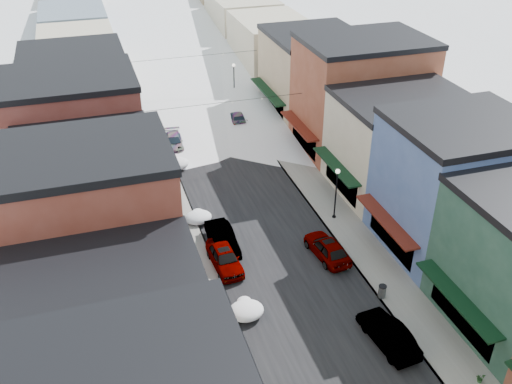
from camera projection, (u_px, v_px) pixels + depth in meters
road at (185, 92)px, 74.02m from camera, size 10.00×160.00×0.01m
sidewalk_left at (134, 97)px, 72.29m from camera, size 3.20×160.00×0.15m
sidewalk_right at (234, 86)px, 75.69m from camera, size 3.20×160.00×0.15m
curb_left at (146, 96)px, 72.69m from camera, size 0.10×160.00×0.15m
curb_right at (223, 87)px, 75.29m from camera, size 0.10×160.00×0.15m
bldg_l_cream at (108, 350)px, 29.27m from camera, size 11.30×8.20×9.50m
bldg_l_brick_near at (85, 241)px, 34.93m from camera, size 12.30×8.20×12.50m
bldg_l_grayblue at (90, 196)px, 42.92m from camera, size 11.30×9.20×9.00m
bldg_l_brick_far at (70, 137)px, 49.53m from camera, size 13.30×9.20×11.00m
bldg_l_tan at (78, 100)px, 58.24m from camera, size 11.30×11.20×10.00m
bldg_r_blue at (456, 185)px, 42.77m from camera, size 11.30×9.20×10.50m
bldg_r_cream at (400, 143)px, 50.66m from camera, size 12.30×9.20×9.00m
bldg_r_brick_far at (361, 94)px, 57.52m from camera, size 13.30×9.20×11.50m
bldg_r_tan at (313, 73)px, 65.97m from camera, size 11.30×11.20×9.50m
distant_blocks at (155, 19)px, 90.83m from camera, size 34.00×55.00×8.00m
overhead_cables at (204, 77)px, 60.61m from camera, size 16.40×15.04×0.04m
car_silver_sedan at (225, 258)px, 42.42m from camera, size 2.19×4.86×1.62m
car_dark_hatch at (223, 239)px, 44.51m from camera, size 1.87×4.96×1.62m
car_silver_wagon at (174, 142)px, 59.73m from camera, size 2.42×4.89×1.37m
car_green_sedan at (388, 334)px, 35.70m from camera, size 2.21×5.03×1.61m
car_gray_suv at (327, 248)px, 43.46m from camera, size 2.48×5.02×1.64m
car_black_sedan at (237, 118)px, 65.13m from camera, size 2.37×4.88×1.37m
car_lane_silver at (181, 92)px, 71.98m from camera, size 2.05×4.58×1.53m
car_lane_white at (188, 83)px, 74.99m from camera, size 2.74×5.19×1.39m
trash_can at (382, 291)px, 39.43m from camera, size 0.57×0.57×0.96m
streetlamp_near at (336, 187)px, 46.85m from camera, size 0.38×0.38×4.62m
streetlamp_far at (234, 78)px, 69.40m from camera, size 0.40×0.40×4.80m
planter_near at (480, 378)px, 33.17m from camera, size 0.61×0.57×0.54m
snow_pile_near at (246, 310)px, 38.05m from camera, size 2.38×2.66×1.01m
snow_pile_mid at (198, 217)px, 47.81m from camera, size 2.27×2.59×0.96m
snow_pile_far at (176, 163)px, 55.94m from camera, size 2.46×2.71×1.04m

